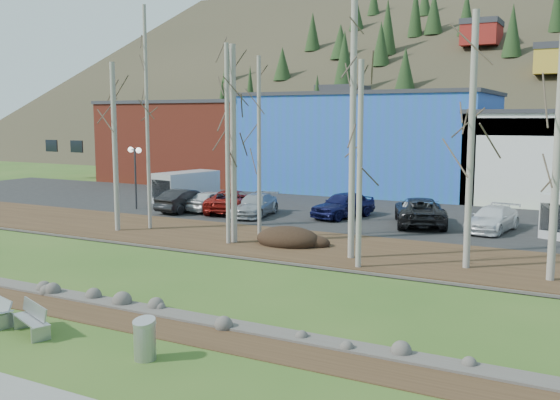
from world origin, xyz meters
The scene contains 33 objects.
ground centered at (0.00, 0.00, 0.00)m, with size 200.00×200.00×0.00m, color #30541B.
dirt_strip centered at (0.00, 2.10, 0.01)m, with size 80.00×1.80×0.03m, color #382616.
near_bank_rocks centered at (0.00, 3.10, 0.00)m, with size 80.00×0.80×0.50m, color #47423D, non-canonical shape.
river centered at (0.00, 7.20, 0.00)m, with size 80.00×8.00×0.90m, color #151E31, non-canonical shape.
far_bank_rocks centered at (0.00, 11.30, 0.00)m, with size 80.00×0.80×0.46m, color #47423D, non-canonical shape.
far_bank centered at (0.00, 14.50, 0.07)m, with size 80.00×7.00×0.15m, color #382616.
parking_lot centered at (0.00, 25.00, 0.07)m, with size 80.00×14.00×0.14m, color black.
building_brick centered at (-24.00, 39.00, 3.91)m, with size 16.32×12.24×7.80m.
building_blue centered at (-6.00, 39.00, 4.16)m, with size 20.40×12.24×8.30m.
hillside centered at (0.00, 84.00, 17.50)m, with size 160.00×72.00×35.00m, color #332F20, non-canonical shape.
bench_intact centered at (-2.11, -0.12, 0.44)m, with size 1.82×1.12×0.88m.
litter_bin centered at (2.05, -0.11, 0.50)m, with size 0.57×0.57×0.99m, color #9FA1A4.
seagull centered at (-3.27, 0.78, 0.15)m, with size 0.37×0.17×0.27m.
dirt_mound centered at (-1.14, 14.18, 0.47)m, with size 3.24×2.28×0.63m, color black.
birch_0 centered at (-11.06, 13.19, 4.64)m, with size 0.27×0.27×8.98m.
birch_1 centered at (-9.91, 14.50, 6.16)m, with size 0.19×0.19×12.02m.
birch_2 centered at (-3.82, 13.04, 4.93)m, with size 0.21×0.21×9.56m.
birch_3 centered at (-3.73, 13.43, 4.92)m, with size 0.30×0.30×9.53m.
birch_4 centered at (-3.20, 15.00, 4.70)m, with size 0.20×0.20×9.11m.
birch_5 centered at (3.51, 11.45, 4.33)m, with size 0.23×0.23×8.36m.
birch_6 centered at (2.62, 12.89, 5.93)m, with size 0.28×0.28×11.56m.
birch_7 centered at (10.67, 12.89, 4.68)m, with size 0.29×0.29×9.06m.
birch_8 centered at (7.46, 13.39, 5.27)m, with size 0.27×0.27×10.24m.
street_lamp centered at (-15.58, 19.91, 3.39)m, with size 1.47×0.86×4.13m.
car_0 centered at (-10.52, 21.48, 0.83)m, with size 1.63×4.05×1.38m, color silver.
car_1 centered at (-11.88, 20.50, 0.88)m, with size 1.56×4.48×1.48m, color black.
car_2 centered at (-9.09, 21.63, 0.87)m, with size 2.42×5.25×1.46m, color maroon.
car_3 centered at (-6.95, 20.99, 0.82)m, with size 1.89×4.66×1.35m, color #A0A3A8.
car_4 centered at (-1.89, 23.00, 0.93)m, with size 1.87×4.65×1.58m, color #121545.
car_5 centered at (2.72, 23.03, 0.78)m, with size 1.35×3.88×1.28m, color #B1B1B4.
car_6 centered at (2.97, 22.59, 0.94)m, with size 2.64×5.72×1.59m, color black.
car_7 centered at (6.99, 22.50, 0.81)m, with size 1.88×4.61×1.34m, color white.
van_grey centered at (-14.99, 24.52, 1.21)m, with size 2.91×5.20×2.15m.
Camera 1 is at (12.42, -12.15, 6.24)m, focal length 40.00 mm.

